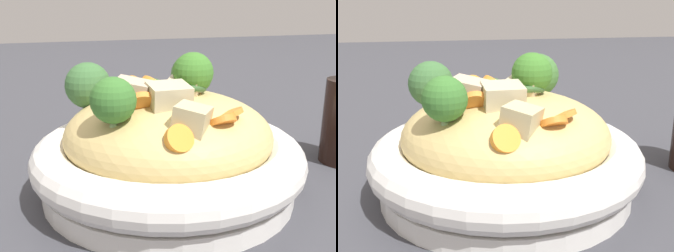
% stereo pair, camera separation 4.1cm
% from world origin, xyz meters
% --- Properties ---
extents(ground_plane, '(3.00, 3.00, 0.00)m').
position_xyz_m(ground_plane, '(0.00, 0.00, 0.00)').
color(ground_plane, '#3A3B41').
extents(serving_bowl, '(0.27, 0.27, 0.06)m').
position_xyz_m(serving_bowl, '(0.00, 0.00, 0.03)').
color(serving_bowl, white).
rests_on(serving_bowl, ground_plane).
extents(noodle_heap, '(0.20, 0.20, 0.09)m').
position_xyz_m(noodle_heap, '(-0.00, 0.00, 0.06)').
color(noodle_heap, tan).
rests_on(noodle_heap, serving_bowl).
extents(broccoli_florets, '(0.17, 0.17, 0.07)m').
position_xyz_m(broccoli_florets, '(-0.03, -0.01, 0.11)').
color(broccoli_florets, '#99C07A').
rests_on(broccoli_florets, serving_bowl).
extents(carrot_coins, '(0.14, 0.10, 0.04)m').
position_xyz_m(carrot_coins, '(0.02, -0.01, 0.10)').
color(carrot_coins, orange).
rests_on(carrot_coins, serving_bowl).
extents(zucchini_slices, '(0.08, 0.11, 0.03)m').
position_xyz_m(zucchini_slices, '(-0.02, 0.01, 0.10)').
color(zucchini_slices, beige).
rests_on(zucchini_slices, serving_bowl).
extents(chicken_chunks, '(0.11, 0.09, 0.04)m').
position_xyz_m(chicken_chunks, '(0.03, -0.01, 0.10)').
color(chicken_chunks, '#C7BB88').
rests_on(chicken_chunks, serving_bowl).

